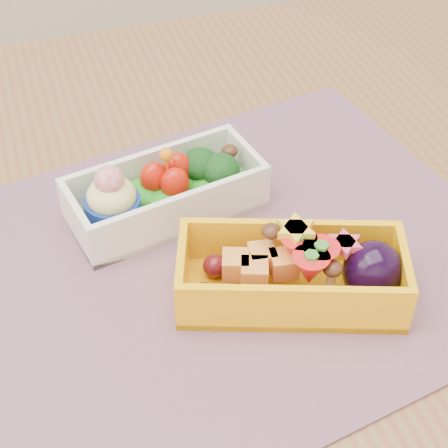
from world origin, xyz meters
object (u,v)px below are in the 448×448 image
object	(u,v)px
table	(158,324)
placemat	(217,264)
bento_yellow	(297,273)
bento_white	(165,192)

from	to	relation	value
table	placemat	size ratio (longest dim) A/B	2.51
table	bento_yellow	size ratio (longest dim) A/B	6.28
placemat	bento_white	xyz separation A→B (m)	(-0.02, 0.07, 0.02)
table	bento_yellow	distance (m)	0.18
placemat	bento_white	distance (m)	0.08
table	placemat	distance (m)	0.12
table	placemat	world-z (taller)	placemat
bento_white	bento_yellow	world-z (taller)	bento_white
placemat	table	bearing A→B (deg)	143.40
table	bento_yellow	xyz separation A→B (m)	(0.10, -0.09, 0.13)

